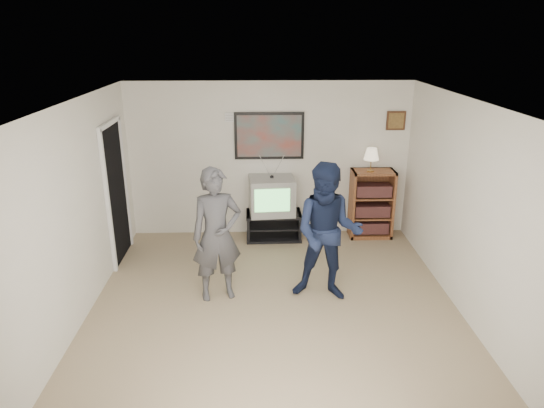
{
  "coord_description": "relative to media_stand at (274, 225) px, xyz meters",
  "views": [
    {
      "loc": [
        -0.18,
        -5.08,
        3.22
      ],
      "look_at": [
        -0.01,
        0.68,
        1.15
      ],
      "focal_mm": 32.0,
      "sensor_mm": 36.0,
      "label": 1
    }
  ],
  "objects": [
    {
      "name": "room_shell",
      "position": [
        -0.06,
        -1.88,
        1.03
      ],
      "size": [
        4.51,
        5.0,
        2.51
      ],
      "color": "#8F7E5A",
      "rests_on": "ground"
    },
    {
      "name": "media_stand",
      "position": [
        0.0,
        0.0,
        0.0
      ],
      "size": [
        0.9,
        0.51,
        0.44
      ],
      "rotation": [
        0.0,
        0.0,
        0.02
      ],
      "color": "black",
      "rests_on": "room_shell"
    },
    {
      "name": "crt_television",
      "position": [
        -0.03,
        0.0,
        0.52
      ],
      "size": [
        0.74,
        0.65,
        0.59
      ],
      "primitive_type": null,
      "rotation": [
        0.0,
        0.0,
        0.08
      ],
      "color": "gray",
      "rests_on": "media_stand"
    },
    {
      "name": "bookshelf",
      "position": [
        1.59,
        0.05,
        0.34
      ],
      "size": [
        0.68,
        0.39,
        1.12
      ],
      "primitive_type": null,
      "color": "brown",
      "rests_on": "room_shell"
    },
    {
      "name": "table_lamp",
      "position": [
        1.53,
        0.0,
        1.09
      ],
      "size": [
        0.24,
        0.24,
        0.38
      ],
      "primitive_type": null,
      "color": "beige",
      "rests_on": "bookshelf"
    },
    {
      "name": "person_tall",
      "position": [
        -0.76,
        -1.82,
        0.63
      ],
      "size": [
        0.71,
        0.56,
        1.7
      ],
      "primitive_type": "imported",
      "rotation": [
        0.0,
        0.0,
        0.27
      ],
      "color": "#3F3F42",
      "rests_on": "room_shell"
    },
    {
      "name": "person_short",
      "position": [
        0.6,
        -1.87,
        0.66
      ],
      "size": [
        0.98,
        0.83,
        1.77
      ],
      "primitive_type": "imported",
      "rotation": [
        0.0,
        0.0,
        -0.21
      ],
      "color": "#131B35",
      "rests_on": "room_shell"
    },
    {
      "name": "controller_left",
      "position": [
        -0.75,
        -1.61,
        1.07
      ],
      "size": [
        0.06,
        0.11,
        0.03
      ],
      "primitive_type": "cube",
      "rotation": [
        0.0,
        0.0,
        -0.25
      ],
      "color": "white",
      "rests_on": "person_tall"
    },
    {
      "name": "controller_right",
      "position": [
        0.63,
        -1.69,
        0.89
      ],
      "size": [
        0.07,
        0.12,
        0.04
      ],
      "primitive_type": "cube",
      "rotation": [
        0.0,
        0.0,
        0.27
      ],
      "color": "white",
      "rests_on": "person_short"
    },
    {
      "name": "poster",
      "position": [
        -0.06,
        0.25,
        1.43
      ],
      "size": [
        1.1,
        0.03,
        0.75
      ],
      "primitive_type": "cube",
      "color": "black",
      "rests_on": "room_shell"
    },
    {
      "name": "air_vent",
      "position": [
        -0.61,
        0.25,
        1.73
      ],
      "size": [
        0.28,
        0.02,
        0.14
      ],
      "primitive_type": "cube",
      "color": "white",
      "rests_on": "room_shell"
    },
    {
      "name": "small_picture",
      "position": [
        1.94,
        0.25,
        1.66
      ],
      "size": [
        0.3,
        0.03,
        0.3
      ],
      "primitive_type": "cube",
      "color": "black",
      "rests_on": "room_shell"
    },
    {
      "name": "doorway",
      "position": [
        -2.3,
        -0.63,
        0.78
      ],
      "size": [
        0.03,
        0.85,
        2.0
      ],
      "primitive_type": "cube",
      "color": "black",
      "rests_on": "room_shell"
    }
  ]
}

